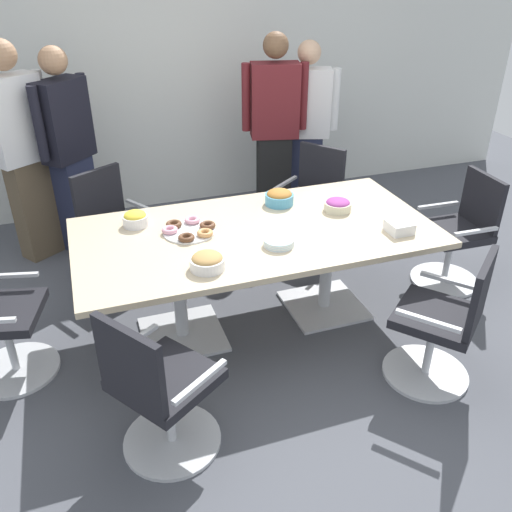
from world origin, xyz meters
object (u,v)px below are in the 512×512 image
(office_chair_5, at_px, (458,237))
(person_standing_2, at_px, (274,128))
(office_chair_4, at_px, (444,326))
(snack_bowl_cookies, at_px, (207,261))
(office_chair_1, at_px, (115,234))
(napkin_pile, at_px, (399,227))
(snack_bowl_candy_mix, at_px, (338,205))
(snack_bowl_pretzels, at_px, (279,197))
(conference_table, at_px, (256,246))
(person_standing_0, at_px, (22,151))
(office_chair_3, at_px, (159,393))
(snack_bowl_chips_yellow, at_px, (135,218))
(donut_platter, at_px, (189,230))
(plate_stack, at_px, (279,242))
(office_chair_0, at_px, (311,205))
(person_standing_1, at_px, (69,150))
(person_standing_3, at_px, (306,129))

(office_chair_5, relative_size, person_standing_2, 0.51)
(office_chair_4, xyz_separation_m, snack_bowl_cookies, (-1.31, 0.57, 0.39))
(office_chair_1, xyz_separation_m, napkin_pile, (1.76, -1.29, 0.38))
(napkin_pile, bearing_deg, snack_bowl_candy_mix, 117.57)
(snack_bowl_pretzels, bearing_deg, conference_table, -130.85)
(person_standing_0, relative_size, snack_bowl_pretzels, 8.62)
(office_chair_3, distance_m, snack_bowl_chips_yellow, 1.35)
(snack_bowl_pretzels, distance_m, napkin_pile, 0.90)
(office_chair_1, height_order, office_chair_3, same)
(office_chair_4, xyz_separation_m, napkin_pile, (0.01, 0.61, 0.38))
(office_chair_5, height_order, napkin_pile, office_chair_5)
(donut_platter, distance_m, plate_stack, 0.62)
(person_standing_0, bearing_deg, office_chair_3, 69.04)
(donut_platter, xyz_separation_m, plate_stack, (0.50, -0.37, 0.00))
(person_standing_0, distance_m, snack_bowl_pretzels, 2.18)
(office_chair_0, height_order, person_standing_1, person_standing_1)
(office_chair_5, distance_m, person_standing_0, 3.60)
(person_standing_0, xyz_separation_m, snack_bowl_chips_yellow, (0.73, -1.26, -0.16))
(person_standing_3, bearing_deg, person_standing_2, 27.65)
(office_chair_4, distance_m, person_standing_1, 3.30)
(snack_bowl_pretzels, height_order, donut_platter, snack_bowl_pretzels)
(snack_bowl_candy_mix, bearing_deg, snack_bowl_cookies, -156.02)
(conference_table, bearing_deg, snack_bowl_candy_mix, 9.22)
(donut_platter, distance_m, napkin_pile, 1.40)
(office_chair_0, distance_m, snack_bowl_cookies, 1.89)
(person_standing_3, bearing_deg, snack_bowl_pretzels, 77.85)
(person_standing_1, distance_m, snack_bowl_cookies, 2.14)
(plate_stack, bearing_deg, office_chair_3, -142.94)
(napkin_pile, bearing_deg, office_chair_1, 143.84)
(office_chair_0, relative_size, office_chair_4, 1.00)
(snack_bowl_chips_yellow, height_order, snack_bowl_candy_mix, snack_bowl_chips_yellow)
(donut_platter, bearing_deg, napkin_pile, -19.00)
(donut_platter, bearing_deg, conference_table, -15.30)
(person_standing_1, height_order, snack_bowl_candy_mix, person_standing_1)
(person_standing_2, bearing_deg, plate_stack, 83.43)
(person_standing_2, bearing_deg, office_chair_3, 71.43)
(office_chair_4, xyz_separation_m, plate_stack, (-0.81, 0.69, 0.37))
(conference_table, distance_m, person_standing_1, 2.01)
(person_standing_2, relative_size, person_standing_3, 1.05)
(office_chair_0, height_order, donut_platter, office_chair_0)
(donut_platter, bearing_deg, snack_bowl_chips_yellow, 145.81)
(person_standing_1, bearing_deg, napkin_pile, 90.66)
(person_standing_1, relative_size, donut_platter, 4.84)
(person_standing_0, distance_m, person_standing_3, 2.57)
(office_chair_1, height_order, office_chair_5, same)
(conference_table, height_order, office_chair_5, office_chair_5)
(person_standing_2, bearing_deg, person_standing_0, 13.88)
(person_standing_0, xyz_separation_m, snack_bowl_cookies, (1.04, -1.98, -0.16))
(person_standing_3, height_order, snack_bowl_cookies, person_standing_3)
(person_standing_3, relative_size, snack_bowl_candy_mix, 8.65)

